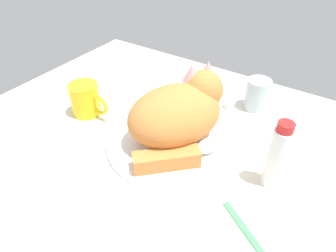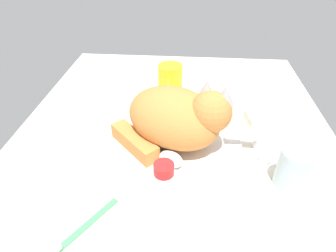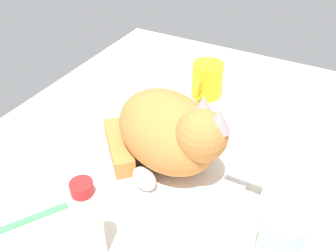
{
  "view_description": "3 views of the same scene",
  "coord_description": "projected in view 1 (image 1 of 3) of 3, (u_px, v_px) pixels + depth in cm",
  "views": [
    {
      "loc": [
        29.7,
        -47.72,
        48.46
      ],
      "look_at": [
        -1.61,
        -0.34,
        4.37
      ],
      "focal_mm": 32.43,
      "sensor_mm": 36.0,
      "label": 1
    },
    {
      "loc": [
        54.08,
        3.1,
        45.06
      ],
      "look_at": [
        0.7,
        -1.25,
        5.88
      ],
      "focal_mm": 30.4,
      "sensor_mm": 36.0,
      "label": 2
    },
    {
      "loc": [
        47.24,
        25.34,
        50.11
      ],
      "look_at": [
        -2.51,
        -1.08,
        6.81
      ],
      "focal_mm": 38.71,
      "sensor_mm": 36.0,
      "label": 3
    }
  ],
  "objects": [
    {
      "name": "toothpaste_bottle",
      "position": [
        276.0,
        158.0,
        0.59
      ],
      "size": [
        3.8,
        3.8,
        15.63
      ],
      "color": "white",
      "rests_on": "ground_plane"
    },
    {
      "name": "toothbrush",
      "position": [
        252.0,
        238.0,
        0.53
      ],
      "size": [
        13.28,
        9.27,
        1.6
      ],
      "color": "#4CB266",
      "rests_on": "ground_plane"
    },
    {
      "name": "sink_basin",
      "position": [
        174.0,
        140.0,
        0.74
      ],
      "size": [
        33.01,
        33.01,
        1.12
      ],
      "primitive_type": "cylinder",
      "color": "white",
      "rests_on": "ground_plane"
    },
    {
      "name": "faucet",
      "position": [
        212.0,
        98.0,
        0.86
      ],
      "size": [
        12.65,
        10.46,
        5.06
      ],
      "color": "silver",
      "rests_on": "ground_plane"
    },
    {
      "name": "coffee_mug",
      "position": [
        86.0,
        99.0,
        0.81
      ],
      "size": [
        11.86,
        7.7,
        8.78
      ],
      "color": "yellow",
      "rests_on": "ground_plane"
    },
    {
      "name": "soap_dish",
      "position": [
        188.0,
        92.0,
        0.91
      ],
      "size": [
        9.0,
        6.4,
        1.2
      ],
      "primitive_type": "cube",
      "color": "white",
      "rests_on": "ground_plane"
    },
    {
      "name": "ground_plane",
      "position": [
        174.0,
        146.0,
        0.75
      ],
      "size": [
        110.0,
        82.5,
        3.0
      ],
      "primitive_type": "cube",
      "color": "silver"
    },
    {
      "name": "cat",
      "position": [
        180.0,
        112.0,
        0.69
      ],
      "size": [
        24.78,
        29.61,
        16.57
      ],
      "color": "#D17F3D",
      "rests_on": "sink_basin"
    },
    {
      "name": "soap_bar",
      "position": [
        189.0,
        86.0,
        0.9
      ],
      "size": [
        7.08,
        5.71,
        2.75
      ],
      "primitive_type": "cube",
      "rotation": [
        0.0,
        0.0,
        0.18
      ],
      "color": "silver",
      "rests_on": "soap_dish"
    },
    {
      "name": "rinse_cup",
      "position": [
        257.0,
        94.0,
        0.83
      ],
      "size": [
        6.44,
        6.44,
        8.75
      ],
      "color": "silver",
      "rests_on": "ground_plane"
    }
  ]
}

